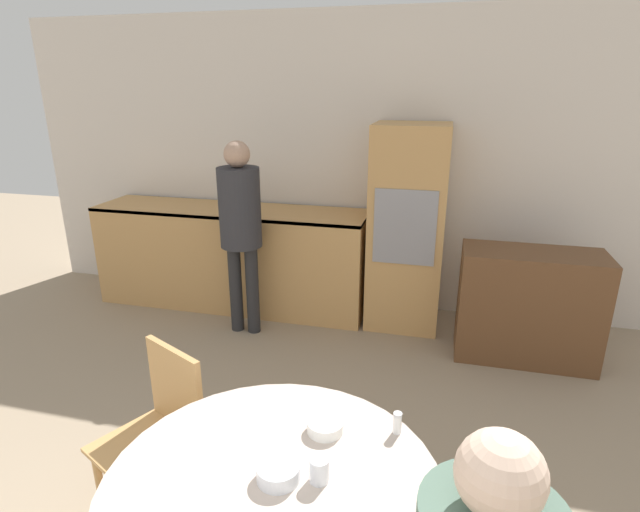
% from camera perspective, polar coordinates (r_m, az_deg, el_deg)
% --- Properties ---
extents(wall_back, '(6.56, 0.05, 2.60)m').
position_cam_1_polar(wall_back, '(4.53, 5.16, 10.09)').
color(wall_back, silver).
rests_on(wall_back, ground_plane).
extents(kitchen_counter, '(2.51, 0.60, 0.93)m').
position_cam_1_polar(kitchen_counter, '(4.74, -9.98, 0.05)').
color(kitchen_counter, tan).
rests_on(kitchen_counter, ground_plane).
extents(oven_unit, '(0.61, 0.59, 1.71)m').
position_cam_1_polar(oven_unit, '(4.25, 9.93, 3.15)').
color(oven_unit, tan).
rests_on(oven_unit, ground_plane).
extents(sideboard, '(1.01, 0.45, 0.85)m').
position_cam_1_polar(sideboard, '(4.06, 22.67, -5.29)').
color(sideboard, brown).
rests_on(sideboard, ground_plane).
extents(chair_far_left, '(0.54, 0.54, 0.87)m').
position_cam_1_polar(chair_far_left, '(2.54, -17.76, -18.23)').
color(chair_far_left, tan).
rests_on(chair_far_left, ground_plane).
extents(person_standing, '(0.33, 0.33, 1.60)m').
position_cam_1_polar(person_standing, '(4.03, -9.10, 4.26)').
color(person_standing, '#262628').
rests_on(person_standing, ground_plane).
extents(cup, '(0.07, 0.07, 0.09)m').
position_cam_1_polar(cup, '(1.78, -0.09, -23.24)').
color(cup, silver).
rests_on(cup, dining_table).
extents(bowl_near, '(0.15, 0.15, 0.05)m').
position_cam_1_polar(bowl_near, '(1.80, -4.79, -23.41)').
color(bowl_near, silver).
rests_on(bowl_near, dining_table).
extents(bowl_centre, '(0.14, 0.14, 0.04)m').
position_cam_1_polar(bowl_centre, '(1.99, 0.61, -18.88)').
color(bowl_centre, white).
rests_on(bowl_centre, dining_table).
extents(salt_shaker, '(0.03, 0.03, 0.09)m').
position_cam_1_polar(salt_shaker, '(1.99, 8.83, -18.32)').
color(salt_shaker, white).
rests_on(salt_shaker, dining_table).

